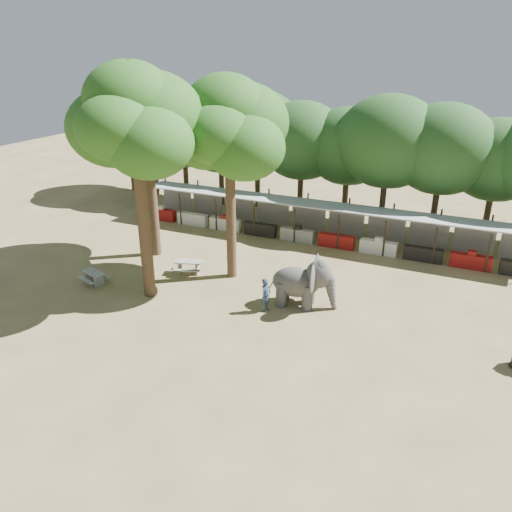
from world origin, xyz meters
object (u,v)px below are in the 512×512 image
at_px(yard_tree_back, 228,128).
at_px(elephant, 304,282).
at_px(yard_tree_center, 135,122).
at_px(picnic_table_far, 189,265).
at_px(handler, 266,295).
at_px(picnic_table_near, 94,276).
at_px(yard_tree_left, 146,125).

relative_size(yard_tree_back, elephant, 3.20).
relative_size(yard_tree_center, picnic_table_far, 6.16).
height_order(handler, picnic_table_near, handler).
bearing_deg(picnic_table_near, handler, 24.03).
xyz_separation_m(elephant, picnic_table_far, (-7.54, 0.98, -0.81)).
distance_m(yard_tree_center, yard_tree_back, 5.04).
bearing_deg(handler, yard_tree_left, 79.24).
xyz_separation_m(yard_tree_back, elephant, (5.15, -1.90, -7.21)).
height_order(yard_tree_center, elephant, yard_tree_center).
bearing_deg(handler, elephant, -35.03).
xyz_separation_m(yard_tree_left, yard_tree_back, (6.00, -1.00, 0.34)).
xyz_separation_m(yard_tree_left, picnic_table_far, (3.61, -1.91, -7.68)).
distance_m(yard_tree_left, picnic_table_far, 8.70).
height_order(elephant, picnic_table_far, elephant).
height_order(handler, picnic_table_far, handler).
bearing_deg(picnic_table_near, yard_tree_center, 23.36).
height_order(yard_tree_left, yard_tree_center, yard_tree_center).
bearing_deg(yard_tree_left, handler, -23.96).
bearing_deg(yard_tree_center, handler, 6.29).
distance_m(yard_tree_center, picnic_table_near, 9.44).
relative_size(yard_tree_left, elephant, 3.10).
distance_m(picnic_table_near, picnic_table_far, 5.41).
distance_m(elephant, picnic_table_near, 12.01).
xyz_separation_m(yard_tree_left, handler, (9.61, -4.27, -7.30)).
bearing_deg(yard_tree_center, yard_tree_left, 120.96).
bearing_deg(elephant, yard_tree_back, 150.81).
bearing_deg(yard_tree_back, elephant, -20.23).
bearing_deg(elephant, yard_tree_center, -174.49).
distance_m(elephant, picnic_table_far, 7.64).
distance_m(yard_tree_center, picnic_table_far, 9.24).
distance_m(yard_tree_left, yard_tree_back, 6.09).
xyz_separation_m(handler, picnic_table_far, (-6.00, 2.36, -0.38)).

